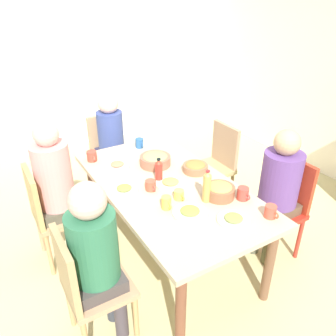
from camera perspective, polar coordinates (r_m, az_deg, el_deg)
ground_plane at (r=3.18m, az=0.00°, el=-14.15°), size 6.58×6.58×0.00m
wall_left at (r=5.03m, az=-17.40°, el=17.49°), size 0.12×5.20×2.60m
dining_table at (r=2.78m, az=0.00°, el=-4.17°), size 1.81×0.97×0.73m
chair_0 at (r=2.28m, az=-13.67°, el=-18.45°), size 0.40×0.40×0.90m
person_0 at (r=2.15m, az=-12.02°, el=-13.64°), size 0.30×0.30×1.22m
chair_1 at (r=3.87m, az=-9.80°, el=2.93°), size 0.40×0.40×0.90m
person_1 at (r=3.71m, az=-9.52°, el=5.24°), size 0.30×0.30×1.19m
chair_2 at (r=3.61m, az=8.17°, el=1.10°), size 0.40×0.40×0.90m
chair_3 at (r=2.98m, az=-19.28°, el=-6.82°), size 0.40×0.40×0.90m
person_3 at (r=2.86m, az=-18.31°, el=-2.38°), size 0.30×0.30×1.27m
chair_4 at (r=3.06m, az=18.67°, el=-5.64°), size 0.40×0.40×0.90m
person_4 at (r=2.89m, az=18.11°, el=-2.72°), size 0.32×0.32×1.20m
plate_0 at (r=2.40m, az=3.71°, el=-7.39°), size 0.25×0.25×0.04m
plate_1 at (r=3.03m, az=-8.52°, el=0.47°), size 0.22×0.22×0.04m
plate_2 at (r=2.37m, az=10.96°, el=-8.47°), size 0.23×0.23×0.04m
plate_3 at (r=2.67m, az=-7.37°, el=-3.56°), size 0.21×0.21×0.04m
plate_4 at (r=2.73m, az=0.43°, el=-2.52°), size 0.24×0.24×0.04m
bowl_0 at (r=2.91m, az=4.63°, el=0.14°), size 0.22×0.22×0.08m
bowl_1 at (r=3.00m, az=-2.17°, el=1.42°), size 0.27×0.27×0.11m
bowl_2 at (r=2.58m, az=8.68°, el=-3.79°), size 0.23×0.23×0.11m
cup_0 at (r=2.45m, az=16.88°, el=-7.04°), size 0.12×0.08×0.09m
cup_1 at (r=3.35m, az=-4.82°, el=4.19°), size 0.11×0.08×0.09m
cup_2 at (r=3.15m, az=-12.68°, el=1.96°), size 0.13×0.09×0.09m
cup_3 at (r=2.43m, az=-0.26°, el=-5.87°), size 0.11×0.07×0.10m
cup_4 at (r=2.54m, az=1.87°, el=-4.52°), size 0.11×0.08×0.07m
cup_5 at (r=2.59m, az=12.50°, el=-4.23°), size 0.12×0.09×0.10m
cup_6 at (r=2.64m, az=-2.89°, el=-2.97°), size 0.12×0.08×0.08m
bottle_0 at (r=2.74m, az=-1.56°, el=-0.41°), size 0.06×0.06×0.20m
bottle_1 at (r=2.48m, az=6.55°, el=-3.16°), size 0.06×0.06×0.26m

